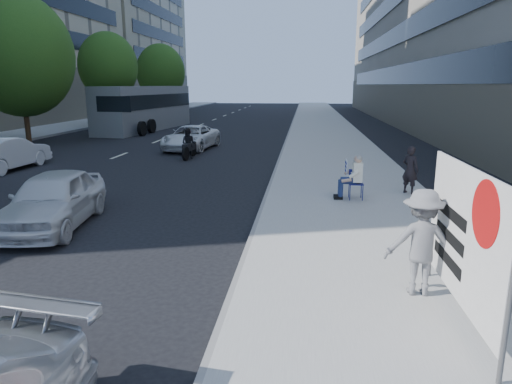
# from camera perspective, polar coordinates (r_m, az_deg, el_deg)

# --- Properties ---
(ground) EXTENTS (160.00, 160.00, 0.00)m
(ground) POSITION_cam_1_polar(r_m,az_deg,el_deg) (8.57, -12.13, -10.51)
(ground) COLOR black
(ground) RESTS_ON ground
(near_sidewalk) EXTENTS (5.00, 120.00, 0.15)m
(near_sidewalk) POSITION_cam_1_polar(r_m,az_deg,el_deg) (27.67, 9.06, 6.17)
(near_sidewalk) COLOR #9F9C95
(near_sidewalk) RESTS_ON ground
(far_sidewalk) EXTENTS (4.50, 120.00, 0.15)m
(far_sidewalk) POSITION_cam_1_polar(r_m,az_deg,el_deg) (33.72, -29.08, 5.93)
(far_sidewalk) COLOR #9F9C95
(far_sidewalk) RESTS_ON ground
(far_bldg_north) EXTENTS (22.00, 28.00, 28.00)m
(far_bldg_north) POSITION_cam_1_polar(r_m,az_deg,el_deg) (77.42, -20.15, 20.36)
(far_bldg_north) COLOR #BFB08F
(far_bldg_north) RESTS_ON ground
(tree_far_c) EXTENTS (6.00, 6.00, 8.47)m
(tree_far_c) POSITION_cam_1_polar(r_m,az_deg,el_deg) (30.24, -27.47, 14.88)
(tree_far_c) COLOR #382616
(tree_far_c) RESTS_ON ground
(tree_far_d) EXTENTS (4.80, 4.80, 7.65)m
(tree_far_d) POSITION_cam_1_polar(r_m,az_deg,el_deg) (40.84, -17.99, 14.71)
(tree_far_d) COLOR #382616
(tree_far_d) RESTS_ON ground
(tree_far_e) EXTENTS (5.40, 5.40, 7.89)m
(tree_far_e) POSITION_cam_1_polar(r_m,az_deg,el_deg) (53.96, -11.83, 14.45)
(tree_far_e) COLOR #382616
(tree_far_e) RESTS_ON ground
(seated_protester) EXTENTS (0.83, 1.12, 1.31)m
(seated_protester) POSITION_cam_1_polar(r_m,az_deg,el_deg) (13.52, 11.97, 2.15)
(seated_protester) COLOR navy
(seated_protester) RESTS_ON near_sidewalk
(jogger) EXTENTS (1.12, 0.66, 1.71)m
(jogger) POSITION_cam_1_polar(r_m,az_deg,el_deg) (7.64, 19.95, -5.93)
(jogger) COLOR slate
(jogger) RESTS_ON near_sidewalk
(pedestrian_woman) EXTENTS (0.63, 0.63, 1.47)m
(pedestrian_woman) POSITION_cam_1_polar(r_m,az_deg,el_deg) (14.68, 18.71, 2.65)
(pedestrian_woman) COLOR black
(pedestrian_woman) RESTS_ON near_sidewalk
(protest_banner) EXTENTS (0.08, 3.06, 2.20)m
(protest_banner) POSITION_cam_1_polar(r_m,az_deg,el_deg) (6.90, 24.52, -4.92)
(protest_banner) COLOR #4C4C4C
(protest_banner) RESTS_ON near_sidewalk
(white_sedan_near) EXTENTS (2.16, 4.23, 1.38)m
(white_sedan_near) POSITION_cam_1_polar(r_m,az_deg,el_deg) (12.15, -24.01, -0.85)
(white_sedan_near) COLOR silver
(white_sedan_near) RESTS_ON ground
(white_sedan_mid) EXTENTS (1.61, 4.17, 1.35)m
(white_sedan_mid) POSITION_cam_1_polar(r_m,az_deg,el_deg) (21.28, -28.76, 4.25)
(white_sedan_mid) COLOR silver
(white_sedan_mid) RESTS_ON ground
(white_sedan_far) EXTENTS (2.59, 4.78, 1.27)m
(white_sedan_far) POSITION_cam_1_polar(r_m,az_deg,el_deg) (24.97, -8.12, 6.75)
(white_sedan_far) COLOR white
(white_sedan_far) RESTS_ON ground
(motorcycle) EXTENTS (0.76, 2.05, 1.42)m
(motorcycle) POSITION_cam_1_polar(r_m,az_deg,el_deg) (21.82, -8.40, 5.82)
(motorcycle) COLOR black
(motorcycle) RESTS_ON ground
(bus) EXTENTS (3.94, 12.29, 3.30)m
(bus) POSITION_cam_1_polar(r_m,az_deg,el_deg) (36.80, -13.60, 10.13)
(bus) COLOR slate
(bus) RESTS_ON ground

